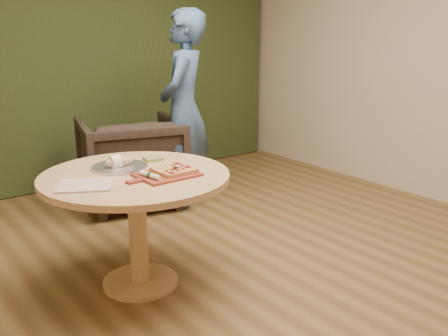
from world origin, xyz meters
name	(u,v)px	position (x,y,z in m)	size (l,w,h in m)	color
room_shell	(266,67)	(0.00, 0.00, 1.40)	(5.04, 6.04, 2.84)	brown
curtain	(74,50)	(0.00, 2.90, 1.40)	(4.80, 0.14, 2.78)	#253116
pedestal_table	(136,195)	(-0.58, 0.54, 0.61)	(1.16, 1.16, 0.75)	tan
pizza_paddle	(165,175)	(-0.46, 0.38, 0.76)	(0.45, 0.29, 0.01)	maroon
flatbread_pizza	(174,170)	(-0.39, 0.38, 0.78)	(0.23, 0.23, 0.04)	tan
cutlery_roll	(150,175)	(-0.57, 0.36, 0.78)	(0.06, 0.20, 0.03)	white
newspaper	(85,185)	(-0.92, 0.48, 0.76)	(0.30, 0.25, 0.01)	white
serving_tray	(120,167)	(-0.60, 0.71, 0.76)	(0.36, 0.36, 0.02)	silver
bread_roll	(118,162)	(-0.60, 0.71, 0.79)	(0.19, 0.09, 0.09)	tan
green_packet	(153,159)	(-0.32, 0.75, 0.76)	(0.12, 0.10, 0.02)	#5D672E
armchair	(131,157)	(0.11, 1.98, 0.46)	(0.89, 0.83, 0.91)	black
person_standing	(184,110)	(0.53, 1.69, 0.89)	(0.65, 0.43, 1.79)	#3A5885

